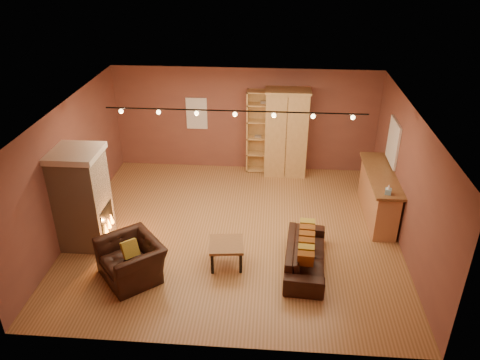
# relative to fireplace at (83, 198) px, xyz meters

# --- Properties ---
(floor) EXTENTS (7.00, 7.00, 0.00)m
(floor) POSITION_rel_fireplace_xyz_m (3.04, 0.60, -1.06)
(floor) COLOR brown
(floor) RESTS_ON ground
(ceiling) EXTENTS (7.00, 7.00, 0.00)m
(ceiling) POSITION_rel_fireplace_xyz_m (3.04, 0.60, 1.74)
(ceiling) COLOR brown
(ceiling) RESTS_ON back_wall
(back_wall) EXTENTS (7.00, 0.02, 2.80)m
(back_wall) POSITION_rel_fireplace_xyz_m (3.04, 3.85, 0.34)
(back_wall) COLOR brown
(back_wall) RESTS_ON floor
(left_wall) EXTENTS (0.02, 6.50, 2.80)m
(left_wall) POSITION_rel_fireplace_xyz_m (-0.46, 0.60, 0.34)
(left_wall) COLOR brown
(left_wall) RESTS_ON floor
(right_wall) EXTENTS (0.02, 6.50, 2.80)m
(right_wall) POSITION_rel_fireplace_xyz_m (6.54, 0.60, 0.34)
(right_wall) COLOR brown
(right_wall) RESTS_ON floor
(fireplace) EXTENTS (1.01, 0.98, 2.12)m
(fireplace) POSITION_rel_fireplace_xyz_m (0.00, 0.00, 0.00)
(fireplace) COLOR tan
(fireplace) RESTS_ON floor
(back_window) EXTENTS (0.56, 0.04, 0.86)m
(back_window) POSITION_rel_fireplace_xyz_m (1.74, 3.83, 0.49)
(back_window) COLOR white
(back_window) RESTS_ON back_wall
(bookcase) EXTENTS (0.93, 0.36, 2.27)m
(bookcase) POSITION_rel_fireplace_xyz_m (3.56, 3.73, 0.09)
(bookcase) COLOR tan
(bookcase) RESTS_ON floor
(armoire) EXTENTS (1.16, 0.66, 2.35)m
(armoire) POSITION_rel_fireplace_xyz_m (4.14, 3.55, 0.12)
(armoire) COLOR tan
(armoire) RESTS_ON floor
(bar_counter) EXTENTS (0.61, 2.29, 1.09)m
(bar_counter) POSITION_rel_fireplace_xyz_m (6.24, 1.53, -0.50)
(bar_counter) COLOR tan
(bar_counter) RESTS_ON floor
(tissue_box) EXTENTS (0.14, 0.14, 0.22)m
(tissue_box) POSITION_rel_fireplace_xyz_m (6.19, 0.59, 0.12)
(tissue_box) COLOR #86C0D7
(tissue_box) RESTS_ON bar_counter
(right_window) EXTENTS (0.05, 0.90, 1.00)m
(right_window) POSITION_rel_fireplace_xyz_m (6.51, 2.00, 0.59)
(right_window) COLOR white
(right_window) RESTS_ON right_wall
(loveseat) EXTENTS (0.70, 1.93, 0.78)m
(loveseat) POSITION_rel_fireplace_xyz_m (4.52, -0.51, -0.67)
(loveseat) COLOR black
(loveseat) RESTS_ON floor
(armchair) EXTENTS (1.32, 1.37, 1.01)m
(armchair) POSITION_rel_fireplace_xyz_m (1.24, -1.04, -0.55)
(armchair) COLOR black
(armchair) RESTS_ON floor
(coffee_table) EXTENTS (0.72, 0.72, 0.50)m
(coffee_table) POSITION_rel_fireplace_xyz_m (2.98, -0.55, -0.64)
(coffee_table) COLOR brown
(coffee_table) RESTS_ON floor
(track_rail) EXTENTS (5.20, 0.09, 0.13)m
(track_rail) POSITION_rel_fireplace_xyz_m (3.04, 0.80, 1.62)
(track_rail) COLOR black
(track_rail) RESTS_ON ceiling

